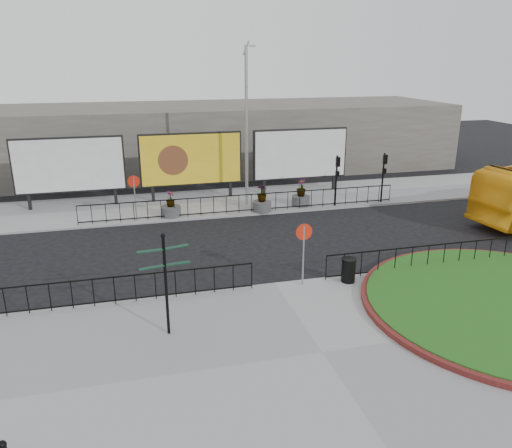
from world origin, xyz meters
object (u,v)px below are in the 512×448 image
object	(u,v)px
lamp_post	(247,125)
planter_b	(262,202)
planter_c	(301,196)
litter_bin	(348,270)
billboard_mid	(191,159)
planter_a	(171,208)
fingerpost_sign	(165,274)

from	to	relation	value
lamp_post	planter_b	distance (m)	4.51
lamp_post	planter_c	size ratio (longest dim) A/B	5.84
litter_bin	billboard_mid	bearing A→B (deg)	107.64
planter_b	planter_c	world-z (taller)	planter_c
planter_a	lamp_post	bearing A→B (deg)	16.02
planter_b	billboard_mid	bearing A→B (deg)	134.42
billboard_mid	litter_bin	size ratio (longest dim) A/B	6.43
fingerpost_sign	planter_a	distance (m)	12.59
billboard_mid	litter_bin	world-z (taller)	billboard_mid
litter_bin	planter_c	world-z (taller)	planter_c
billboard_mid	lamp_post	world-z (taller)	lamp_post
planter_b	planter_c	bearing A→B (deg)	13.19
fingerpost_sign	litter_bin	xyz separation A→B (m)	(7.15, 2.16, -1.56)
fingerpost_sign	planter_c	bearing A→B (deg)	49.16
planter_a	planter_b	world-z (taller)	planter_b
fingerpost_sign	planter_c	xyz separation A→B (m)	(8.90, 12.76, -1.50)
fingerpost_sign	planter_a	world-z (taller)	fingerpost_sign
fingerpost_sign	planter_c	distance (m)	15.63
billboard_mid	planter_b	bearing A→B (deg)	-45.58
billboard_mid	planter_c	xyz separation A→B (m)	(6.06, -2.97, -1.93)
planter_a	planter_b	size ratio (longest dim) A/B	0.93
planter_a	fingerpost_sign	bearing A→B (deg)	-95.56
litter_bin	planter_a	distance (m)	11.87
fingerpost_sign	planter_a	size ratio (longest dim) A/B	2.36
lamp_post	planter_a	world-z (taller)	lamp_post
billboard_mid	planter_a	size ratio (longest dim) A/B	4.31
planter_a	planter_c	distance (m)	7.70
litter_bin	planter_b	size ratio (longest dim) A/B	0.63
lamp_post	planter_a	xyz separation A→B (m)	(-4.63, -1.33, -4.25)
billboard_mid	planter_c	bearing A→B (deg)	-26.10
planter_b	lamp_post	bearing A→B (deg)	107.12
planter_a	planter_c	xyz separation A→B (m)	(7.69, 0.33, 0.10)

